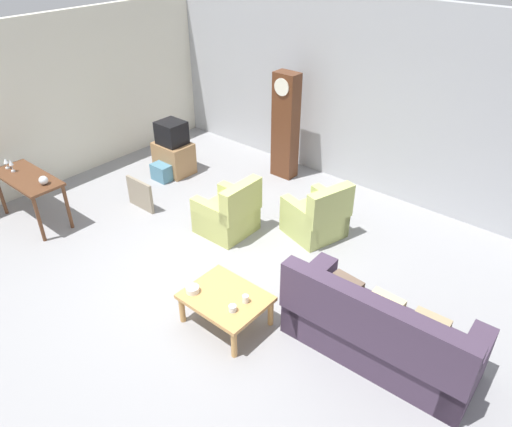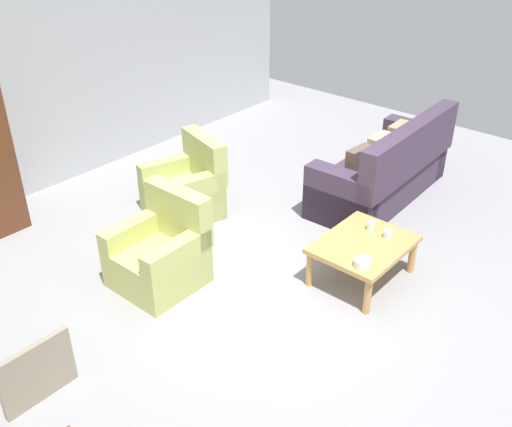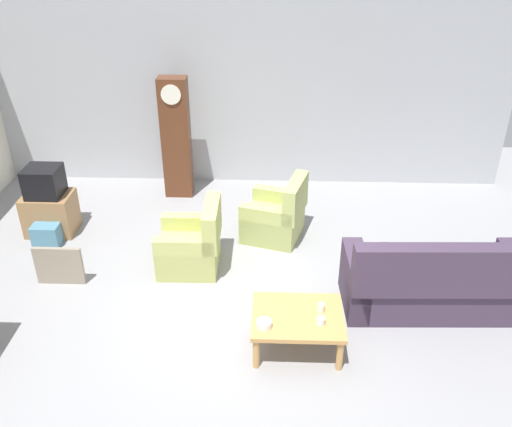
{
  "view_description": "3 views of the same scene",
  "coord_description": "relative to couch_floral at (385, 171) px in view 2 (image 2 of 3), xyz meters",
  "views": [
    {
      "loc": [
        3.7,
        -3.57,
        4.23
      ],
      "look_at": [
        0.3,
        0.45,
        0.91
      ],
      "focal_mm": 33.6,
      "sensor_mm": 36.0,
      "label": 1
    },
    {
      "loc": [
        -3.56,
        -2.86,
        3.49
      ],
      "look_at": [
        0.06,
        0.25,
        0.71
      ],
      "focal_mm": 40.91,
      "sensor_mm": 36.0,
      "label": 2
    },
    {
      "loc": [
        0.42,
        -5.03,
        4.13
      ],
      "look_at": [
        0.21,
        0.61,
        0.97
      ],
      "focal_mm": 38.24,
      "sensor_mm": 36.0,
      "label": 3
    }
  ],
  "objects": [
    {
      "name": "ground_plane",
      "position": [
        -2.32,
        -0.13,
        -0.36
      ],
      "size": [
        10.4,
        10.4,
        0.0
      ],
      "primitive_type": "plane",
      "color": "gray"
    },
    {
      "name": "garage_door_wall",
      "position": [
        -2.32,
        3.47,
        1.24
      ],
      "size": [
        8.4,
        0.16,
        3.2
      ],
      "primitive_type": "cube",
      "color": "#ADAFB5",
      "rests_on": "ground_plane"
    },
    {
      "name": "couch_floral",
      "position": [
        0.0,
        0.0,
        0.0
      ],
      "size": [
        2.13,
        0.95,
        1.04
      ],
      "color": "#423347",
      "rests_on": "ground_plane"
    },
    {
      "name": "armchair_olive_near",
      "position": [
        -2.94,
        0.76,
        -0.05
      ],
      "size": [
        0.8,
        0.77,
        0.92
      ],
      "color": "#B7BC66",
      "rests_on": "ground_plane"
    },
    {
      "name": "armchair_olive_far",
      "position": [
        -1.86,
        1.56,
        -0.05
      ],
      "size": [
        0.97,
        0.95,
        0.92
      ],
      "color": "#B1BC69",
      "rests_on": "ground_plane"
    },
    {
      "name": "coffee_table_wood",
      "position": [
        -1.62,
        -0.7,
        0.01
      ],
      "size": [
        0.96,
        0.76,
        0.42
      ],
      "color": "tan",
      "rests_on": "ground_plane"
    },
    {
      "name": "framed_picture_leaning",
      "position": [
        -4.55,
        0.32,
        -0.1
      ],
      "size": [
        0.6,
        0.05,
        0.52
      ],
      "primitive_type": "cube",
      "color": "gray",
      "rests_on": "ground_plane"
    },
    {
      "name": "cup_white_porcelain",
      "position": [
        -1.38,
        -0.62,
        0.11
      ],
      "size": [
        0.07,
        0.07,
        0.09
      ],
      "primitive_type": "cylinder",
      "color": "white",
      "rests_on": "coffee_table_wood"
    },
    {
      "name": "cup_blue_rimmed",
      "position": [
        -1.39,
        -0.83,
        0.1
      ],
      "size": [
        0.09,
        0.09,
        0.08
      ],
      "primitive_type": "cylinder",
      "color": "silver",
      "rests_on": "coffee_table_wood"
    },
    {
      "name": "bowl_white_stacked",
      "position": [
        -1.97,
        -0.9,
        0.1
      ],
      "size": [
        0.16,
        0.16,
        0.07
      ],
      "primitive_type": "cylinder",
      "color": "white",
      "rests_on": "coffee_table_wood"
    }
  ]
}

